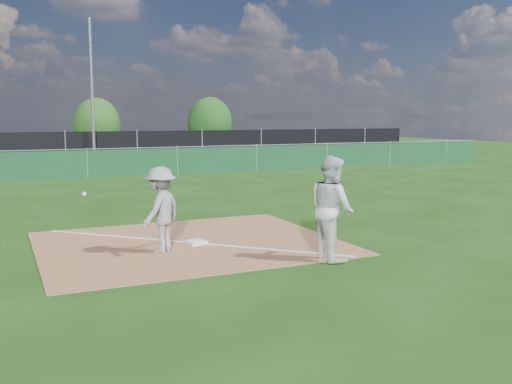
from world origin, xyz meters
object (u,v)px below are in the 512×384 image
(light_pole, at_px, (92,92))
(tree_mid, at_px, (97,124))
(runner, at_px, (332,208))
(car_right, at_px, (130,147))
(car_mid, at_px, (40,148))
(tree_right, at_px, (210,123))
(play_at_first, at_px, (161,210))
(first_base, at_px, (196,242))

(light_pole, distance_m, tree_mid, 10.72)
(runner, xyz_separation_m, car_right, (2.70, 29.62, -0.36))
(car_mid, xyz_separation_m, tree_right, (13.26, 5.29, 1.48))
(play_at_first, bearing_deg, runner, -33.65)
(car_mid, relative_size, tree_mid, 1.02)
(light_pole, height_order, car_right, light_pole)
(car_mid, bearing_deg, car_right, -90.81)
(car_right, height_order, tree_right, tree_right)
(car_right, relative_size, tree_right, 0.97)
(runner, xyz_separation_m, car_mid, (-2.97, 29.33, -0.28))
(car_mid, distance_m, tree_right, 14.35)
(car_right, distance_m, tree_mid, 5.21)
(car_mid, bearing_deg, play_at_first, 176.81)
(car_right, bearing_deg, tree_mid, 3.39)
(light_pole, bearing_deg, car_mid, 115.27)
(light_pole, relative_size, first_base, 22.49)
(light_pole, height_order, tree_mid, light_pole)
(runner, bearing_deg, first_base, 43.05)
(first_base, bearing_deg, light_pole, 86.32)
(tree_right, bearing_deg, runner, -106.55)
(first_base, distance_m, car_mid, 27.19)
(light_pole, relative_size, runner, 4.15)
(first_base, xyz_separation_m, play_at_first, (-0.82, -0.36, 0.79))
(first_base, height_order, car_mid, car_mid)
(light_pole, distance_m, tree_right, 15.20)
(runner, relative_size, car_right, 0.47)
(first_base, xyz_separation_m, runner, (1.89, -2.17, 0.91))
(runner, relative_size, tree_mid, 0.48)
(play_at_first, relative_size, car_right, 0.52)
(runner, distance_m, car_right, 29.74)
(car_right, bearing_deg, tree_right, -68.48)
(play_at_first, xyz_separation_m, car_right, (5.41, 27.81, -0.25))
(play_at_first, distance_m, car_right, 28.34)
(first_base, xyz_separation_m, tree_right, (12.18, 32.46, 2.10))
(first_base, xyz_separation_m, car_mid, (-1.08, 27.16, 0.63))
(car_right, xyz_separation_m, tree_mid, (-1.32, 4.82, 1.46))
(light_pole, xyz_separation_m, car_right, (3.18, 5.56, -3.40))
(light_pole, distance_m, car_right, 7.25)
(play_at_first, height_order, tree_mid, tree_mid)
(first_base, relative_size, runner, 0.18)
(first_base, bearing_deg, car_right, 80.50)
(play_at_first, bearing_deg, light_pole, 84.27)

